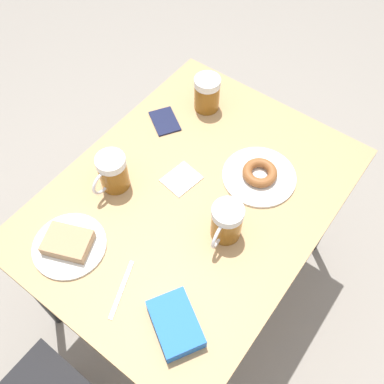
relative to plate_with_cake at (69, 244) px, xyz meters
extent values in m
plane|color=gray|center=(-0.19, -0.37, -0.77)|extent=(8.00, 8.00, 0.00)
cube|color=tan|center=(-0.19, -0.37, -0.03)|extent=(0.83, 1.10, 0.03)
cylinder|color=black|center=(-0.56, -0.88, -0.41)|extent=(0.04, 0.04, 0.72)
cylinder|color=black|center=(0.19, -0.88, -0.41)|extent=(0.04, 0.04, 0.72)
cylinder|color=black|center=(0.19, 0.13, -0.41)|extent=(0.04, 0.04, 0.72)
cylinder|color=black|center=(-0.04, 0.27, -0.54)|extent=(0.03, 0.03, 0.46)
cylinder|color=white|center=(0.00, 0.00, -0.01)|extent=(0.23, 0.23, 0.01)
cube|color=tan|center=(0.00, 0.00, 0.01)|extent=(0.17, 0.15, 0.04)
cylinder|color=white|center=(-0.33, -0.57, -0.01)|extent=(0.25, 0.25, 0.01)
torus|color=brown|center=(-0.33, -0.57, 0.01)|extent=(0.12, 0.12, 0.03)
cylinder|color=#8C5619|center=(0.01, -0.73, 0.04)|extent=(0.09, 0.09, 0.11)
cylinder|color=white|center=(0.01, -0.73, 0.11)|extent=(0.10, 0.10, 0.03)
torus|color=silver|center=(0.05, -0.77, 0.05)|extent=(0.07, 0.07, 0.09)
cylinder|color=#8C5619|center=(-0.35, -0.33, 0.04)|extent=(0.09, 0.09, 0.11)
cylinder|color=white|center=(-0.35, -0.33, 0.11)|extent=(0.10, 0.10, 0.03)
torus|color=silver|center=(-0.36, -0.27, 0.05)|extent=(0.02, 0.09, 0.09)
cylinder|color=#8C5619|center=(0.04, -0.26, 0.04)|extent=(0.09, 0.09, 0.11)
cylinder|color=white|center=(0.04, -0.26, 0.11)|extent=(0.10, 0.10, 0.03)
torus|color=silver|center=(0.04, -0.21, 0.05)|extent=(0.01, 0.09, 0.09)
cube|color=white|center=(-0.12, -0.40, -0.01)|extent=(0.11, 0.13, 0.00)
cube|color=silver|center=(-0.22, 0.01, -0.01)|extent=(0.08, 0.17, 0.00)
cube|color=#141938|center=(0.09, -0.58, -0.01)|extent=(0.15, 0.14, 0.01)
cube|color=blue|center=(-0.41, 0.00, 0.01)|extent=(0.20, 0.18, 0.05)
camera|label=1|loc=(-0.65, 0.24, 1.17)|focal=40.00mm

